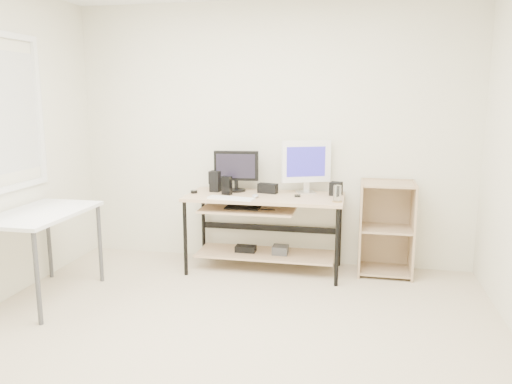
{
  "coord_description": "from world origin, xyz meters",
  "views": [
    {
      "loc": [
        0.86,
        -2.95,
        1.67
      ],
      "look_at": [
        -0.01,
        1.3,
        0.85
      ],
      "focal_mm": 35.0,
      "sensor_mm": 36.0,
      "label": 1
    }
  ],
  "objects_px": {
    "side_table": "(41,221)",
    "desk": "(262,217)",
    "shelf_unit": "(386,227)",
    "audio_controller": "(227,185)",
    "white_imac": "(306,163)",
    "black_monitor": "(236,168)"
  },
  "relations": [
    {
      "from": "side_table",
      "to": "white_imac",
      "type": "xyz_separation_m",
      "value": [
        2.05,
        1.25,
        0.38
      ]
    },
    {
      "from": "black_monitor",
      "to": "white_imac",
      "type": "bearing_deg",
      "value": -2.62
    },
    {
      "from": "desk",
      "to": "side_table",
      "type": "xyz_separation_m",
      "value": [
        -1.65,
        -1.06,
        0.13
      ]
    },
    {
      "from": "shelf_unit",
      "to": "white_imac",
      "type": "height_order",
      "value": "white_imac"
    },
    {
      "from": "side_table",
      "to": "white_imac",
      "type": "distance_m",
      "value": 2.43
    },
    {
      "from": "white_imac",
      "to": "desk",
      "type": "bearing_deg",
      "value": -177.46
    },
    {
      "from": "desk",
      "to": "side_table",
      "type": "relative_size",
      "value": 1.5
    },
    {
      "from": "desk",
      "to": "black_monitor",
      "type": "bearing_deg",
      "value": 152.86
    },
    {
      "from": "black_monitor",
      "to": "desk",
      "type": "bearing_deg",
      "value": -32.83
    },
    {
      "from": "shelf_unit",
      "to": "black_monitor",
      "type": "xyz_separation_m",
      "value": [
        -1.47,
        -0.01,
        0.53
      ]
    },
    {
      "from": "side_table",
      "to": "shelf_unit",
      "type": "distance_m",
      "value": 3.09
    },
    {
      "from": "shelf_unit",
      "to": "side_table",
      "type": "bearing_deg",
      "value": -156.67
    },
    {
      "from": "black_monitor",
      "to": "audio_controller",
      "type": "bearing_deg",
      "value": -108.8
    },
    {
      "from": "side_table",
      "to": "black_monitor",
      "type": "height_order",
      "value": "black_monitor"
    },
    {
      "from": "side_table",
      "to": "white_imac",
      "type": "bearing_deg",
      "value": 31.25
    },
    {
      "from": "shelf_unit",
      "to": "audio_controller",
      "type": "relative_size",
      "value": 4.97
    },
    {
      "from": "side_table",
      "to": "desk",
      "type": "bearing_deg",
      "value": 32.65
    },
    {
      "from": "side_table",
      "to": "shelf_unit",
      "type": "relative_size",
      "value": 1.11
    },
    {
      "from": "side_table",
      "to": "shelf_unit",
      "type": "height_order",
      "value": "shelf_unit"
    },
    {
      "from": "desk",
      "to": "audio_controller",
      "type": "distance_m",
      "value": 0.45
    },
    {
      "from": "side_table",
      "to": "shelf_unit",
      "type": "xyz_separation_m",
      "value": [
        2.83,
        1.22,
        -0.22
      ]
    },
    {
      "from": "desk",
      "to": "side_table",
      "type": "height_order",
      "value": "same"
    }
  ]
}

